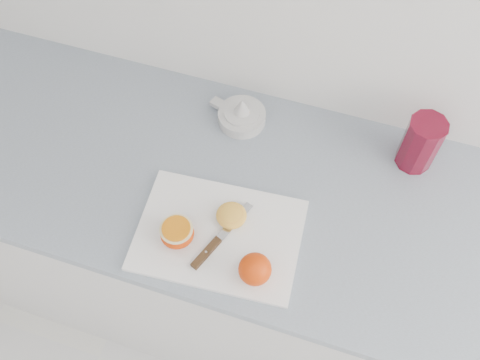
# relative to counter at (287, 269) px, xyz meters

# --- Properties ---
(counter) EXTENTS (2.44, 0.64, 0.89)m
(counter) POSITION_rel_counter_xyz_m (0.00, 0.00, 0.00)
(counter) COLOR silver
(counter) RESTS_ON ground
(cutting_board) EXTENTS (0.40, 0.30, 0.01)m
(cutting_board) POSITION_rel_counter_xyz_m (-0.16, -0.15, 0.45)
(cutting_board) COLOR white
(cutting_board) RESTS_ON counter
(whole_orange) EXTENTS (0.07, 0.07, 0.07)m
(whole_orange) POSITION_rel_counter_xyz_m (-0.05, -0.23, 0.49)
(whole_orange) COLOR red
(whole_orange) RESTS_ON cutting_board
(half_orange) EXTENTS (0.08, 0.08, 0.05)m
(half_orange) POSITION_rel_counter_xyz_m (-0.25, -0.19, 0.48)
(half_orange) COLOR red
(half_orange) RESTS_ON cutting_board
(squeezed_shell) EXTENTS (0.07, 0.07, 0.03)m
(squeezed_shell) POSITION_rel_counter_xyz_m (-0.14, -0.11, 0.47)
(squeezed_shell) COLOR gold
(squeezed_shell) RESTS_ON cutting_board
(paring_knife) EXTENTS (0.09, 0.20, 0.01)m
(paring_knife) POSITION_rel_counter_xyz_m (-0.16, -0.19, 0.46)
(paring_knife) COLOR #4B351E
(paring_knife) RESTS_ON cutting_board
(citrus_juicer) EXTENTS (0.16, 0.13, 0.09)m
(citrus_juicer) POSITION_rel_counter_xyz_m (-0.22, 0.19, 0.47)
(citrus_juicer) COLOR silver
(citrus_juicer) RESTS_ON counter
(red_tumbler) EXTENTS (0.09, 0.09, 0.15)m
(red_tumbler) POSITION_rel_counter_xyz_m (0.24, 0.20, 0.51)
(red_tumbler) COLOR maroon
(red_tumbler) RESTS_ON counter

